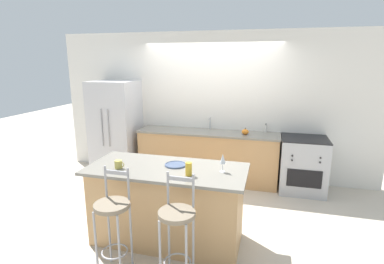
{
  "coord_description": "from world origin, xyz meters",
  "views": [
    {
      "loc": [
        1.08,
        -4.83,
        2.18
      ],
      "look_at": [
        -0.03,
        -0.67,
        1.15
      ],
      "focal_mm": 28.0,
      "sensor_mm": 36.0,
      "label": 1
    }
  ],
  "objects_px": {
    "dinner_plate": "(176,165)",
    "oven_range": "(303,165)",
    "tumbler_cup": "(189,169)",
    "wine_glass": "(223,159)",
    "soap_bottle": "(266,128)",
    "pumpkin_decoration": "(245,132)",
    "coffee_mug": "(119,164)",
    "bar_stool_near": "(113,217)",
    "bar_stool_far": "(177,226)",
    "refrigerator": "(116,128)"
  },
  "relations": [
    {
      "from": "oven_range",
      "to": "dinner_plate",
      "type": "relative_size",
      "value": 3.49
    },
    {
      "from": "dinner_plate",
      "to": "tumbler_cup",
      "type": "xyz_separation_m",
      "value": [
        0.24,
        -0.27,
        0.07
      ]
    },
    {
      "from": "bar_stool_near",
      "to": "wine_glass",
      "type": "bearing_deg",
      "value": 35.6
    },
    {
      "from": "dinner_plate",
      "to": "tumbler_cup",
      "type": "distance_m",
      "value": 0.37
    },
    {
      "from": "refrigerator",
      "to": "dinner_plate",
      "type": "height_order",
      "value": "refrigerator"
    },
    {
      "from": "bar_stool_near",
      "to": "pumpkin_decoration",
      "type": "bearing_deg",
      "value": 67.69
    },
    {
      "from": "wine_glass",
      "to": "tumbler_cup",
      "type": "xyz_separation_m",
      "value": [
        -0.34,
        -0.2,
        -0.08
      ]
    },
    {
      "from": "soap_bottle",
      "to": "dinner_plate",
      "type": "bearing_deg",
      "value": -115.09
    },
    {
      "from": "tumbler_cup",
      "to": "soap_bottle",
      "type": "height_order",
      "value": "tumbler_cup"
    },
    {
      "from": "wine_glass",
      "to": "soap_bottle",
      "type": "xyz_separation_m",
      "value": [
        0.42,
        2.21,
        -0.11
      ]
    },
    {
      "from": "refrigerator",
      "to": "wine_glass",
      "type": "relative_size",
      "value": 8.43
    },
    {
      "from": "bar_stool_near",
      "to": "coffee_mug",
      "type": "bearing_deg",
      "value": 110.42
    },
    {
      "from": "oven_range",
      "to": "coffee_mug",
      "type": "bearing_deg",
      "value": -136.8
    },
    {
      "from": "bar_stool_far",
      "to": "tumbler_cup",
      "type": "bearing_deg",
      "value": 92.71
    },
    {
      "from": "bar_stool_near",
      "to": "wine_glass",
      "type": "xyz_separation_m",
      "value": [
        1.0,
        0.72,
        0.47
      ]
    },
    {
      "from": "refrigerator",
      "to": "soap_bottle",
      "type": "distance_m",
      "value": 2.82
    },
    {
      "from": "bar_stool_near",
      "to": "dinner_plate",
      "type": "relative_size",
      "value": 4.21
    },
    {
      "from": "soap_bottle",
      "to": "wine_glass",
      "type": "bearing_deg",
      "value": -100.86
    },
    {
      "from": "oven_range",
      "to": "soap_bottle",
      "type": "height_order",
      "value": "soap_bottle"
    },
    {
      "from": "refrigerator",
      "to": "bar_stool_far",
      "type": "relative_size",
      "value": 1.61
    },
    {
      "from": "wine_glass",
      "to": "bar_stool_near",
      "type": "bearing_deg",
      "value": -144.4
    },
    {
      "from": "pumpkin_decoration",
      "to": "soap_bottle",
      "type": "height_order",
      "value": "soap_bottle"
    },
    {
      "from": "pumpkin_decoration",
      "to": "coffee_mug",
      "type": "bearing_deg",
      "value": -121.06
    },
    {
      "from": "dinner_plate",
      "to": "oven_range",
      "type": "bearing_deg",
      "value": 48.5
    },
    {
      "from": "bar_stool_near",
      "to": "bar_stool_far",
      "type": "bearing_deg",
      "value": 0.7
    },
    {
      "from": "refrigerator",
      "to": "wine_glass",
      "type": "xyz_separation_m",
      "value": [
        2.38,
        -1.9,
        0.2
      ]
    },
    {
      "from": "dinner_plate",
      "to": "soap_bottle",
      "type": "relative_size",
      "value": 1.67
    },
    {
      "from": "bar_stool_far",
      "to": "soap_bottle",
      "type": "height_order",
      "value": "bar_stool_far"
    },
    {
      "from": "bar_stool_far",
      "to": "coffee_mug",
      "type": "relative_size",
      "value": 9.33
    },
    {
      "from": "bar_stool_near",
      "to": "wine_glass",
      "type": "distance_m",
      "value": 1.32
    },
    {
      "from": "soap_bottle",
      "to": "oven_range",
      "type": "bearing_deg",
      "value": -23.2
    },
    {
      "from": "wine_glass",
      "to": "soap_bottle",
      "type": "relative_size",
      "value": 1.34
    },
    {
      "from": "wine_glass",
      "to": "soap_bottle",
      "type": "bearing_deg",
      "value": 79.14
    },
    {
      "from": "pumpkin_decoration",
      "to": "soap_bottle",
      "type": "xyz_separation_m",
      "value": [
        0.34,
        0.28,
        0.02
      ]
    },
    {
      "from": "bar_stool_near",
      "to": "dinner_plate",
      "type": "bearing_deg",
      "value": 61.73
    },
    {
      "from": "wine_glass",
      "to": "oven_range",
      "type": "bearing_deg",
      "value": 61.02
    },
    {
      "from": "oven_range",
      "to": "wine_glass",
      "type": "bearing_deg",
      "value": -118.98
    },
    {
      "from": "dinner_plate",
      "to": "soap_bottle",
      "type": "bearing_deg",
      "value": 64.91
    },
    {
      "from": "refrigerator",
      "to": "soap_bottle",
      "type": "xyz_separation_m",
      "value": [
        2.8,
        0.31,
        0.09
      ]
    },
    {
      "from": "bar_stool_near",
      "to": "tumbler_cup",
      "type": "distance_m",
      "value": 0.93
    },
    {
      "from": "bar_stool_far",
      "to": "dinner_plate",
      "type": "relative_size",
      "value": 4.21
    },
    {
      "from": "bar_stool_near",
      "to": "dinner_plate",
      "type": "distance_m",
      "value": 0.95
    },
    {
      "from": "coffee_mug",
      "to": "tumbler_cup",
      "type": "xyz_separation_m",
      "value": [
        0.85,
        -0.01,
        0.03
      ]
    },
    {
      "from": "refrigerator",
      "to": "pumpkin_decoration",
      "type": "distance_m",
      "value": 2.46
    },
    {
      "from": "dinner_plate",
      "to": "tumbler_cup",
      "type": "height_order",
      "value": "tumbler_cup"
    },
    {
      "from": "refrigerator",
      "to": "bar_stool_near",
      "type": "bearing_deg",
      "value": -62.25
    },
    {
      "from": "bar_stool_near",
      "to": "bar_stool_far",
      "type": "xyz_separation_m",
      "value": [
        0.68,
        0.01,
        0.0
      ]
    },
    {
      "from": "coffee_mug",
      "to": "tumbler_cup",
      "type": "distance_m",
      "value": 0.85
    },
    {
      "from": "bar_stool_far",
      "to": "soap_bottle",
      "type": "relative_size",
      "value": 7.02
    },
    {
      "from": "tumbler_cup",
      "to": "wine_glass",
      "type": "bearing_deg",
      "value": 30.56
    }
  ]
}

